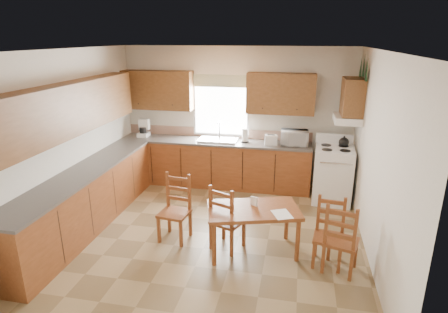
% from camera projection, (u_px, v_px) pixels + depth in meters
% --- Properties ---
extents(floor, '(4.50, 4.50, 0.00)m').
position_uv_depth(floor, '(211.00, 233.00, 5.71)').
color(floor, olive).
rests_on(floor, ground).
extents(ceiling, '(4.50, 4.50, 0.00)m').
position_uv_depth(ceiling, '(208.00, 50.00, 4.88)').
color(ceiling, brown).
rests_on(ceiling, floor).
extents(wall_left, '(4.50, 4.50, 0.00)m').
position_uv_depth(wall_left, '(67.00, 140.00, 5.72)').
color(wall_left, silver).
rests_on(wall_left, floor).
extents(wall_right, '(4.50, 4.50, 0.00)m').
position_uv_depth(wall_right, '(377.00, 159.00, 4.87)').
color(wall_right, silver).
rests_on(wall_right, floor).
extents(wall_back, '(4.50, 4.50, 0.00)m').
position_uv_depth(wall_back, '(236.00, 117.00, 7.40)').
color(wall_back, silver).
rests_on(wall_back, floor).
extents(wall_front, '(4.50, 4.50, 0.00)m').
position_uv_depth(wall_front, '(148.00, 223.00, 3.20)').
color(wall_front, silver).
rests_on(wall_front, floor).
extents(lower_cab_back, '(3.75, 0.60, 0.88)m').
position_uv_depth(lower_cab_back, '(215.00, 164.00, 7.47)').
color(lower_cab_back, brown).
rests_on(lower_cab_back, floor).
extents(lower_cab_left, '(0.60, 3.60, 0.88)m').
position_uv_depth(lower_cab_left, '(86.00, 200.00, 5.81)').
color(lower_cab_left, brown).
rests_on(lower_cab_left, floor).
extents(counter_back, '(3.75, 0.63, 0.04)m').
position_uv_depth(counter_back, '(214.00, 142.00, 7.33)').
color(counter_back, '#4F4A47').
rests_on(counter_back, lower_cab_back).
extents(counter_left, '(0.63, 3.60, 0.04)m').
position_uv_depth(counter_left, '(82.00, 173.00, 5.67)').
color(counter_left, '#4F4A47').
rests_on(counter_left, lower_cab_left).
extents(backsplash, '(3.75, 0.01, 0.18)m').
position_uv_depth(backsplash, '(218.00, 133.00, 7.56)').
color(backsplash, '#997260').
rests_on(backsplash, counter_back).
extents(upper_cab_back_left, '(1.41, 0.33, 0.75)m').
position_uv_depth(upper_cab_back_left, '(158.00, 90.00, 7.38)').
color(upper_cab_back_left, brown).
rests_on(upper_cab_back_left, wall_back).
extents(upper_cab_back_right, '(1.25, 0.33, 0.75)m').
position_uv_depth(upper_cab_back_right, '(281.00, 94.00, 6.92)').
color(upper_cab_back_right, brown).
rests_on(upper_cab_back_right, wall_back).
extents(upper_cab_left, '(0.33, 3.60, 0.75)m').
position_uv_depth(upper_cab_left, '(66.00, 110.00, 5.40)').
color(upper_cab_left, brown).
rests_on(upper_cab_left, wall_left).
extents(upper_cab_stove, '(0.33, 0.62, 0.62)m').
position_uv_depth(upper_cab_stove, '(352.00, 97.00, 6.28)').
color(upper_cab_stove, brown).
rests_on(upper_cab_stove, wall_right).
extents(range_hood, '(0.44, 0.62, 0.12)m').
position_uv_depth(range_hood, '(347.00, 119.00, 6.40)').
color(range_hood, white).
rests_on(range_hood, wall_right).
extents(window_frame, '(1.13, 0.02, 1.18)m').
position_uv_depth(window_frame, '(221.00, 106.00, 7.36)').
color(window_frame, white).
rests_on(window_frame, wall_back).
extents(window_pane, '(1.05, 0.01, 1.10)m').
position_uv_depth(window_pane, '(221.00, 106.00, 7.36)').
color(window_pane, white).
rests_on(window_pane, wall_back).
extents(window_valance, '(1.19, 0.01, 0.24)m').
position_uv_depth(window_valance, '(221.00, 81.00, 7.18)').
color(window_valance, '#5E7343').
rests_on(window_valance, wall_back).
extents(sink_basin, '(0.75, 0.45, 0.04)m').
position_uv_depth(sink_basin, '(218.00, 140.00, 7.30)').
color(sink_basin, silver).
rests_on(sink_basin, counter_back).
extents(pine_decal_a, '(0.22, 0.22, 0.36)m').
position_uv_depth(pine_decal_a, '(367.00, 69.00, 5.80)').
color(pine_decal_a, '#18391F').
rests_on(pine_decal_a, wall_right).
extents(pine_decal_b, '(0.22, 0.22, 0.36)m').
position_uv_depth(pine_decal_b, '(364.00, 65.00, 6.09)').
color(pine_decal_b, '#18391F').
rests_on(pine_decal_b, wall_right).
extents(pine_decal_c, '(0.22, 0.22, 0.36)m').
position_uv_depth(pine_decal_c, '(361.00, 66.00, 6.40)').
color(pine_decal_c, '#18391F').
rests_on(pine_decal_c, wall_right).
extents(stove, '(0.71, 0.73, 0.98)m').
position_uv_depth(stove, '(333.00, 175.00, 6.71)').
color(stove, white).
rests_on(stove, floor).
extents(coffeemaker, '(0.28, 0.31, 0.38)m').
position_uv_depth(coffeemaker, '(143.00, 127.00, 7.57)').
color(coffeemaker, white).
rests_on(coffeemaker, counter_back).
extents(paper_towel, '(0.13, 0.13, 0.27)m').
position_uv_depth(paper_towel, '(245.00, 135.00, 7.19)').
color(paper_towel, white).
rests_on(paper_towel, counter_back).
extents(toaster, '(0.25, 0.18, 0.19)m').
position_uv_depth(toaster, '(271.00, 140.00, 7.02)').
color(toaster, white).
rests_on(toaster, counter_back).
extents(microwave, '(0.48, 0.36, 0.28)m').
position_uv_depth(microwave, '(294.00, 138.00, 6.99)').
color(microwave, white).
rests_on(microwave, counter_back).
extents(dining_table, '(1.37, 1.02, 0.66)m').
position_uv_depth(dining_table, '(253.00, 230.00, 5.15)').
color(dining_table, brown).
rests_on(dining_table, floor).
extents(chair_near_left, '(0.52, 0.51, 0.96)m').
position_uv_depth(chair_near_left, '(228.00, 217.00, 5.19)').
color(chair_near_left, brown).
rests_on(chair_near_left, floor).
extents(chair_near_right, '(0.49, 0.48, 0.95)m').
position_uv_depth(chair_near_right, '(342.00, 237.00, 4.68)').
color(chair_near_right, brown).
rests_on(chair_near_right, floor).
extents(chair_far_left, '(0.46, 0.44, 0.97)m').
position_uv_depth(chair_far_left, '(174.00, 209.00, 5.41)').
color(chair_far_left, brown).
rests_on(chair_far_left, floor).
extents(chair_far_right, '(0.42, 0.41, 0.90)m').
position_uv_depth(chair_far_right, '(329.00, 234.00, 4.81)').
color(chair_far_right, brown).
rests_on(chair_far_right, floor).
extents(table_paper, '(0.32, 0.36, 0.00)m').
position_uv_depth(table_paper, '(282.00, 214.00, 4.88)').
color(table_paper, white).
rests_on(table_paper, dining_table).
extents(table_card, '(0.10, 0.06, 0.13)m').
position_uv_depth(table_card, '(254.00, 201.00, 5.11)').
color(table_card, white).
rests_on(table_card, dining_table).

